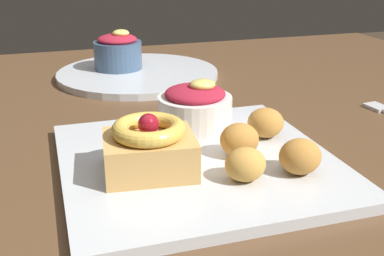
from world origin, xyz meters
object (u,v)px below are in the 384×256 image
fritter_middle (245,164)px  fritter_extra (265,123)px  fritter_front (239,140)px  back_plate (138,74)px  back_ramekin (118,51)px  fritter_back (300,156)px  cake_slice (149,148)px  berry_ramekin (196,108)px  front_plate (197,162)px

fritter_middle → fritter_extra: (0.07, 0.10, 0.00)m
fritter_front → back_plate: fritter_front is taller
fritter_middle → back_ramekin: 0.50m
fritter_extra → back_ramekin: bearing=106.5°
fritter_middle → fritter_back: fritter_back is taller
cake_slice → fritter_extra: bearing=19.0°
back_ramekin → berry_ramekin: bearing=-83.0°
front_plate → fritter_back: fritter_back is taller
fritter_back → back_ramekin: 0.51m
front_plate → fritter_front: (0.05, -0.01, 0.03)m
fritter_back → back_plate: fritter_back is taller
fritter_front → front_plate: bearing=169.6°
fritter_middle → back_ramekin: bearing=95.4°
berry_ramekin → back_ramekin: size_ratio=1.05×
back_plate → back_ramekin: back_ramekin is taller
back_ramekin → fritter_middle: bearing=-84.6°
back_plate → cake_slice: bearing=-99.6°
berry_ramekin → fritter_middle: 0.15m
front_plate → fritter_extra: bearing=19.0°
fritter_middle → fritter_back: 0.06m
fritter_middle → front_plate: bearing=113.6°
fritter_middle → back_ramekin: back_ramekin is taller
fritter_back → back_ramekin: back_ramekin is taller
cake_slice → back_ramekin: 0.45m
berry_ramekin → back_ramekin: 0.35m
fritter_extra → back_plate: bearing=103.2°
front_plate → back_ramekin: back_ramekin is taller
fritter_back → back_ramekin: size_ratio=0.50×
fritter_front → fritter_middle: bearing=-106.7°
fritter_middle → back_ramekin: size_ratio=0.47×
fritter_middle → fritter_back: bearing=-1.8°
cake_slice → back_plate: 0.43m
berry_ramekin → fritter_back: bearing=-66.7°
fritter_front → back_ramekin: bearing=98.4°
berry_ramekin → fritter_front: 0.09m
fritter_extra → back_plate: size_ratio=0.15×
fritter_front → fritter_middle: fritter_front is taller
fritter_extra → fritter_back: bearing=-95.2°
front_plate → fritter_middle: fritter_middle is taller
fritter_extra → back_ramekin: (-0.12, 0.40, 0.01)m
fritter_extra → back_plate: (-0.09, 0.37, -0.02)m
berry_ramekin → fritter_extra: size_ratio=2.10×
fritter_extra → front_plate: bearing=-161.0°
fritter_middle → berry_ramekin: bearing=91.7°
front_plate → fritter_middle: (0.03, -0.07, 0.02)m
fritter_back → fritter_extra: 0.10m
fritter_back → fritter_extra: (0.01, 0.10, -0.00)m
back_ramekin → back_plate: bearing=-42.1°
cake_slice → back_ramekin: back_ramekin is taller
fritter_back → back_plate: 0.48m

